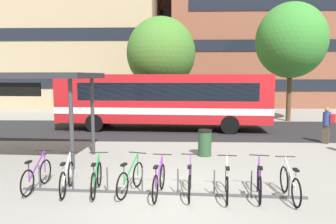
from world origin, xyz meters
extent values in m
plane|color=gray|center=(0.00, 0.00, 0.00)|extent=(200.00, 200.00, 0.00)
cube|color=#232326|center=(0.00, 10.53, 0.00)|extent=(80.00, 7.20, 0.01)
cube|color=red|center=(-0.63, 10.53, 1.85)|extent=(12.12, 3.22, 2.70)
cube|color=white|center=(-0.63, 10.53, 1.20)|extent=(12.15, 3.24, 0.36)
cube|color=black|center=(-6.07, 10.83, 2.98)|extent=(1.13, 2.35, 0.40)
cube|color=black|center=(-6.60, 10.86, 2.12)|extent=(0.20, 2.19, 1.40)
cube|color=black|center=(-0.40, 9.27, 2.25)|extent=(9.83, 0.61, 0.97)
cube|color=black|center=(-0.26, 11.75, 2.25)|extent=(9.83, 0.61, 0.97)
cylinder|color=black|center=(-4.41, 9.58, 0.50)|extent=(1.02, 0.36, 1.00)
cylinder|color=black|center=(-4.28, 11.89, 0.50)|extent=(1.02, 0.36, 1.00)
cylinder|color=black|center=(3.02, 9.16, 0.50)|extent=(1.02, 0.36, 1.00)
cylinder|color=black|center=(3.15, 11.47, 0.50)|extent=(1.02, 0.36, 1.00)
cube|color=#47474C|center=(-0.22, 0.07, 0.03)|extent=(7.53, 0.50, 0.06)
cylinder|color=#47474C|center=(-3.51, 0.25, 0.35)|extent=(0.04, 0.04, 0.70)
cylinder|color=#47474C|center=(-2.57, 0.20, 0.35)|extent=(0.04, 0.04, 0.70)
cylinder|color=#47474C|center=(-1.63, 0.15, 0.35)|extent=(0.04, 0.04, 0.70)
cylinder|color=#47474C|center=(-0.69, 0.09, 0.35)|extent=(0.04, 0.04, 0.70)
cylinder|color=#47474C|center=(0.25, 0.04, 0.35)|extent=(0.04, 0.04, 0.70)
cylinder|color=#47474C|center=(1.19, -0.01, 0.35)|extent=(0.04, 0.04, 0.70)
cylinder|color=#47474C|center=(2.13, -0.06, 0.35)|extent=(0.04, 0.04, 0.70)
cylinder|color=#47474C|center=(3.08, -0.12, 0.35)|extent=(0.04, 0.04, 0.70)
torus|color=black|center=(-3.59, 0.84, 0.35)|extent=(0.08, 0.71, 0.70)
torus|color=black|center=(-3.64, -0.18, 0.35)|extent=(0.08, 0.71, 0.70)
cube|color=#702893|center=(-3.61, 0.35, 0.67)|extent=(0.08, 0.92, 0.58)
cylinder|color=#702893|center=(-3.64, -0.08, 0.62)|extent=(0.03, 0.03, 0.55)
cube|color=black|center=(-3.64, -0.08, 0.88)|extent=(0.11, 0.22, 0.05)
cylinder|color=#702893|center=(-3.59, 0.82, 0.67)|extent=(0.03, 0.03, 0.65)
cylinder|color=black|center=(-3.59, 0.82, 0.98)|extent=(0.52, 0.05, 0.03)
torus|color=black|center=(-2.79, 0.68, 0.35)|extent=(0.13, 0.70, 0.70)
torus|color=black|center=(-2.66, -0.33, 0.35)|extent=(0.13, 0.70, 0.70)
cube|color=silver|center=(-2.73, 0.19, 0.67)|extent=(0.15, 0.92, 0.58)
cylinder|color=silver|center=(-2.67, -0.23, 0.62)|extent=(0.03, 0.03, 0.55)
cube|color=black|center=(-2.67, -0.23, 0.88)|extent=(0.13, 0.23, 0.05)
cylinder|color=silver|center=(-2.79, 0.66, 0.67)|extent=(0.04, 0.04, 0.65)
cylinder|color=black|center=(-2.79, 0.66, 0.98)|extent=(0.52, 0.09, 0.03)
torus|color=black|center=(-1.97, 0.64, 0.35)|extent=(0.11, 0.70, 0.70)
torus|color=black|center=(-1.87, -0.37, 0.35)|extent=(0.11, 0.70, 0.70)
cube|color=#1E7F38|center=(-1.92, 0.16, 0.67)|extent=(0.12, 0.92, 0.58)
cylinder|color=#1E7F38|center=(-1.88, -0.27, 0.62)|extent=(0.03, 0.03, 0.55)
cube|color=black|center=(-1.88, -0.27, 0.88)|extent=(0.12, 0.23, 0.05)
cylinder|color=#1E7F38|center=(-1.96, 0.62, 0.67)|extent=(0.03, 0.03, 0.65)
cylinder|color=black|center=(-1.96, 0.62, 0.98)|extent=(0.52, 0.08, 0.03)
torus|color=black|center=(-0.87, 0.65, 0.35)|extent=(0.23, 0.69, 0.70)
torus|color=black|center=(-1.14, -0.33, 0.35)|extent=(0.23, 0.69, 0.70)
cube|color=#1E7F38|center=(-1.00, 0.18, 0.67)|extent=(0.28, 0.90, 0.58)
cylinder|color=#1E7F38|center=(-1.11, -0.23, 0.62)|extent=(0.04, 0.04, 0.55)
cube|color=black|center=(-1.11, -0.23, 0.88)|extent=(0.16, 0.24, 0.05)
cylinder|color=#1E7F38|center=(-0.87, 0.64, 0.67)|extent=(0.04, 0.04, 0.65)
cylinder|color=black|center=(-0.87, 0.64, 0.98)|extent=(0.51, 0.17, 0.03)
torus|color=black|center=(-0.18, 0.48, 0.35)|extent=(0.13, 0.70, 0.70)
torus|color=black|center=(-0.30, -0.53, 0.35)|extent=(0.13, 0.70, 0.70)
cube|color=#702893|center=(-0.24, 0.00, 0.67)|extent=(0.14, 0.92, 0.58)
cylinder|color=#702893|center=(-0.29, -0.43, 0.62)|extent=(0.03, 0.03, 0.55)
cube|color=black|center=(-0.29, -0.43, 0.88)|extent=(0.13, 0.23, 0.05)
cylinder|color=#702893|center=(-0.18, 0.46, 0.67)|extent=(0.04, 0.04, 0.65)
cylinder|color=black|center=(-0.18, 0.46, 0.98)|extent=(0.52, 0.09, 0.03)
torus|color=black|center=(0.59, 0.53, 0.35)|extent=(0.09, 0.71, 0.70)
torus|color=black|center=(0.53, -0.49, 0.35)|extent=(0.09, 0.71, 0.70)
cube|color=#702893|center=(0.56, 0.04, 0.67)|extent=(0.09, 0.92, 0.58)
cylinder|color=#702893|center=(0.54, -0.39, 0.62)|extent=(0.03, 0.03, 0.55)
cube|color=black|center=(0.54, -0.39, 0.88)|extent=(0.11, 0.23, 0.05)
cylinder|color=#702893|center=(0.59, 0.51, 0.67)|extent=(0.03, 0.03, 0.65)
cylinder|color=black|center=(0.59, 0.51, 0.98)|extent=(0.52, 0.06, 0.03)
torus|color=black|center=(1.57, 0.42, 0.35)|extent=(0.13, 0.70, 0.70)
torus|color=black|center=(1.44, -0.59, 0.35)|extent=(0.13, 0.70, 0.70)
cube|color=silver|center=(1.51, -0.07, 0.67)|extent=(0.15, 0.92, 0.58)
cylinder|color=silver|center=(1.45, -0.49, 0.62)|extent=(0.03, 0.03, 0.55)
cube|color=black|center=(1.45, -0.49, 0.88)|extent=(0.13, 0.23, 0.05)
cylinder|color=silver|center=(1.57, 0.40, 0.67)|extent=(0.04, 0.04, 0.65)
cylinder|color=black|center=(1.57, 0.40, 0.98)|extent=(0.52, 0.09, 0.03)
torus|color=black|center=(2.44, 0.47, 0.35)|extent=(0.18, 0.70, 0.70)
torus|color=black|center=(2.24, -0.53, 0.35)|extent=(0.18, 0.70, 0.70)
cube|color=#702893|center=(2.34, -0.01, 0.67)|extent=(0.21, 0.91, 0.58)
cylinder|color=#702893|center=(2.26, -0.43, 0.62)|extent=(0.04, 0.04, 0.55)
cube|color=black|center=(2.26, -0.43, 0.88)|extent=(0.14, 0.24, 0.05)
cylinder|color=#702893|center=(2.44, 0.45, 0.67)|extent=(0.04, 0.04, 0.65)
cylinder|color=black|center=(2.44, 0.45, 0.98)|extent=(0.52, 0.13, 0.03)
torus|color=black|center=(3.10, 0.35, 0.35)|extent=(0.07, 0.71, 0.70)
torus|color=black|center=(3.06, -0.67, 0.35)|extent=(0.07, 0.71, 0.70)
cube|color=#B7BABF|center=(3.08, -0.14, 0.67)|extent=(0.07, 0.92, 0.58)
cylinder|color=#B7BABF|center=(3.06, -0.57, 0.62)|extent=(0.03, 0.03, 0.55)
cube|color=black|center=(3.06, -0.57, 0.88)|extent=(0.11, 0.22, 0.05)
cylinder|color=#B7BABF|center=(3.10, 0.33, 0.67)|extent=(0.03, 0.03, 0.65)
cylinder|color=black|center=(3.10, 0.33, 0.98)|extent=(0.52, 0.05, 0.03)
cylinder|color=#38383D|center=(-3.27, 2.29, 1.51)|extent=(0.15, 0.15, 3.02)
cylinder|color=#38383D|center=(-3.13, 4.42, 1.51)|extent=(0.15, 0.15, 3.02)
cube|color=#28282D|center=(-5.80, 3.52, 3.12)|extent=(6.19, 3.32, 0.20)
cube|color=#47382D|center=(7.06, 6.80, 0.43)|extent=(0.33, 0.32, 0.85)
cylinder|color=navy|center=(7.06, 6.80, 1.16)|extent=(0.48, 0.48, 0.61)
sphere|color=#936B4C|center=(7.06, 6.80, 1.57)|extent=(0.22, 0.22, 0.22)
cube|color=#B21E23|center=(7.27, 6.64, 1.19)|extent=(0.31, 0.33, 0.40)
cylinder|color=#284C2D|center=(1.29, 4.29, 0.47)|extent=(0.52, 0.52, 0.95)
cylinder|color=black|center=(1.29, 4.29, 0.99)|extent=(0.55, 0.55, 0.08)
cylinder|color=brown|center=(7.88, 14.46, 1.67)|extent=(0.32, 0.32, 3.35)
ellipsoid|color=#388433|center=(7.88, 14.46, 5.50)|extent=(4.72, 4.72, 5.07)
cylinder|color=brown|center=(-0.99, 15.18, 1.28)|extent=(0.32, 0.32, 2.56)
ellipsoid|color=#427A2D|center=(-0.99, 15.18, 4.73)|extent=(4.87, 4.87, 5.10)
cube|color=tan|center=(-10.41, 27.38, 8.45)|extent=(16.68, 13.48, 16.91)
cube|color=black|center=(-10.41, 20.61, 2.54)|extent=(14.68, 0.06, 1.10)
cube|color=black|center=(-10.41, 20.61, 6.76)|extent=(14.68, 0.06, 1.10)
cube|color=brown|center=(12.81, 28.60, 11.18)|extent=(26.48, 11.01, 22.36)
cube|color=black|center=(12.81, 23.06, 2.24)|extent=(23.30, 0.06, 1.10)
cube|color=black|center=(12.81, 23.06, 5.96)|extent=(23.30, 0.06, 1.10)
cube|color=black|center=(12.81, 23.06, 9.69)|extent=(23.30, 0.06, 1.10)
cube|color=brown|center=(3.31, 40.15, 8.46)|extent=(16.09, 11.54, 16.92)
cube|color=black|center=(3.31, 34.35, 2.54)|extent=(14.16, 0.06, 1.10)
cube|color=black|center=(3.31, 34.35, 6.77)|extent=(14.16, 0.06, 1.10)
cube|color=black|center=(3.31, 34.35, 11.00)|extent=(14.16, 0.06, 1.10)
camera|label=1|loc=(0.26, -8.19, 3.10)|focal=34.76mm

